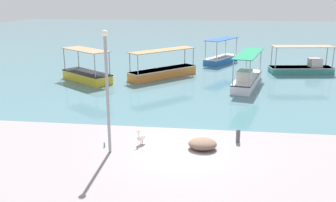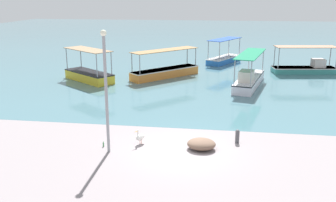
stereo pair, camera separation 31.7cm
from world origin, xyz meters
name	(u,v)px [view 1 (the left image)]	position (x,y,z in m)	size (l,w,h in m)	color
ground	(182,150)	(0.00, 0.00, 0.00)	(120.00, 120.00, 0.00)	gray
harbor_water	(208,38)	(0.00, 48.00, 0.00)	(110.00, 90.00, 0.00)	slate
fishing_boat_far_right	(221,58)	(2.04, 24.43, 0.51)	(3.86, 5.41, 2.58)	blue
fishing_boat_far_left	(163,71)	(-3.21, 16.15, 0.55)	(5.75, 6.03, 2.47)	orange
fishing_boat_outer	(87,75)	(-9.50, 13.75, 0.57)	(5.17, 4.51, 2.73)	gold
fishing_boat_near_left	(303,67)	(9.72, 19.91, 0.54)	(6.09, 2.56, 2.52)	teal
fishing_boat_center	(247,79)	(4.02, 13.60, 0.62)	(3.03, 7.03, 2.67)	white
pelican	(141,137)	(-2.11, 0.48, 0.38)	(0.53, 0.73, 0.80)	#E0997A
lamp_post	(107,86)	(-3.39, -0.66, 3.23)	(0.28, 0.28, 5.74)	gray
mooring_bollard	(238,135)	(2.70, 1.32, 0.38)	(0.22, 0.22, 0.70)	#47474C
net_pile	(203,144)	(0.96, 0.27, 0.26)	(1.38, 1.18, 0.51)	brown
glass_bottle	(104,145)	(-3.83, -0.12, 0.11)	(0.07, 0.07, 0.27)	#3F7F4C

